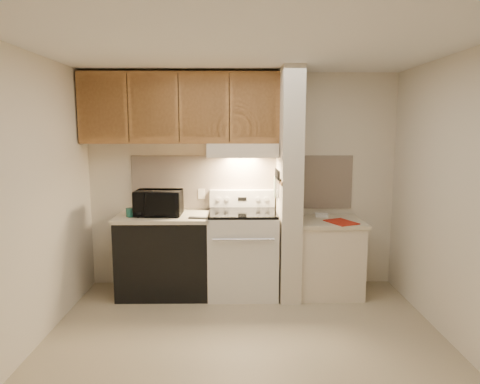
{
  "coord_description": "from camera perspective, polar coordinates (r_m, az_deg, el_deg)",
  "views": [
    {
      "loc": [
        -0.09,
        -3.52,
        1.86
      ],
      "look_at": [
        -0.04,
        0.75,
        1.23
      ],
      "focal_mm": 32.0,
      "sensor_mm": 36.0,
      "label": 1
    }
  ],
  "objects": [
    {
      "name": "left_countertop",
      "position": [
        4.85,
        -10.12,
        -3.25
      ],
      "size": [
        1.04,
        0.67,
        0.04
      ],
      "primitive_type": "cube",
      "color": "beige",
      "rests_on": "dishwasher_front"
    },
    {
      "name": "ceiling",
      "position": [
        3.58,
        0.76,
        18.74
      ],
      "size": [
        3.6,
        3.6,
        0.0
      ],
      "primitive_type": "plane",
      "rotation": [
        3.14,
        0.0,
        0.0
      ],
      "color": "white",
      "rests_on": "wall_back"
    },
    {
      "name": "dishwasher_front",
      "position": [
        4.96,
        -9.98,
        -8.41
      ],
      "size": [
        1.0,
        0.63,
        0.87
      ],
      "primitive_type": "cube",
      "color": "black",
      "rests_on": "floor"
    },
    {
      "name": "floor",
      "position": [
        3.98,
        0.69,
        -19.43
      ],
      "size": [
        3.6,
        3.6,
        0.0
      ],
      "primitive_type": "plane",
      "color": "tan",
      "rests_on": "ground"
    },
    {
      "name": "range_knob_left_outer",
      "position": [
        4.98,
        -2.91,
        -0.94
      ],
      "size": [
        0.05,
        0.02,
        0.05
      ],
      "primitive_type": "cylinder",
      "rotation": [
        1.57,
        0.0,
        0.0
      ],
      "color": "silver",
      "rests_on": "range_backguard"
    },
    {
      "name": "wall_right",
      "position": [
        4.04,
        27.18,
        -1.19
      ],
      "size": [
        0.02,
        3.0,
        2.5
      ],
      "primitive_type": "cube",
      "color": "beige",
      "rests_on": "floor"
    },
    {
      "name": "wall_back",
      "position": [
        5.06,
        0.29,
        1.49
      ],
      "size": [
        3.6,
        2.5,
        0.02
      ],
      "primitive_type": "cube",
      "rotation": [
        1.57,
        0.0,
        0.0
      ],
      "color": "beige",
      "rests_on": "floor"
    },
    {
      "name": "knife_handle_e",
      "position": [
        4.84,
        4.8,
        2.58
      ],
      "size": [
        0.02,
        0.02,
        0.1
      ],
      "primitive_type": "cylinder",
      "color": "black",
      "rests_on": "knife_strip"
    },
    {
      "name": "oven_mitt",
      "position": [
        4.9,
        4.75,
        0.73
      ],
      "size": [
        0.03,
        0.1,
        0.24
      ],
      "primitive_type": "cube",
      "color": "gray",
      "rests_on": "partition_pillar"
    },
    {
      "name": "range_knob_left_inner",
      "position": [
        4.98,
        -1.76,
        -0.94
      ],
      "size": [
        0.05,
        0.02,
        0.05
      ],
      "primitive_type": "cylinder",
      "rotation": [
        1.57,
        0.0,
        0.0
      ],
      "color": "silver",
      "rests_on": "range_backguard"
    },
    {
      "name": "spoon_rest",
      "position": [
        4.6,
        -5.6,
        -3.45
      ],
      "size": [
        0.21,
        0.1,
        0.01
      ],
      "primitive_type": "cube",
      "rotation": [
        0.0,
        0.0,
        -0.18
      ],
      "color": "black",
      "rests_on": "left_countertop"
    },
    {
      "name": "range_display",
      "position": [
        4.98,
        0.31,
        -0.93
      ],
      "size": [
        0.1,
        0.01,
        0.04
      ],
      "primitive_type": "cube",
      "color": "black",
      "rests_on": "range_backguard"
    },
    {
      "name": "knife_blade_d",
      "position": [
        4.77,
        4.88,
        0.68
      ],
      "size": [
        0.01,
        0.04,
        0.16
      ],
      "primitive_type": "cube",
      "color": "silver",
      "rests_on": "knife_strip"
    },
    {
      "name": "range_knob_right_inner",
      "position": [
        4.99,
        2.38,
        -0.93
      ],
      "size": [
        0.05,
        0.02,
        0.05
      ],
      "primitive_type": "cylinder",
      "rotation": [
        1.57,
        0.0,
        0.0
      ],
      "color": "silver",
      "rests_on": "range_backguard"
    },
    {
      "name": "partition_pillar",
      "position": [
        4.75,
        6.53,
        0.98
      ],
      "size": [
        0.22,
        0.7,
        2.5
      ],
      "primitive_type": "cube",
      "color": "beige",
      "rests_on": "floor"
    },
    {
      "name": "range_backguard",
      "position": [
        5.02,
        0.3,
        -0.85
      ],
      "size": [
        0.76,
        0.08,
        0.2
      ],
      "primitive_type": "cube",
      "color": "silver",
      "rests_on": "range_body"
    },
    {
      "name": "knife_strip",
      "position": [
        4.67,
        5.14,
        1.76
      ],
      "size": [
        0.02,
        0.42,
        0.04
      ],
      "primitive_type": "cube",
      "color": "black",
      "rests_on": "partition_pillar"
    },
    {
      "name": "range_hood",
      "position": [
        4.8,
        0.34,
        5.62
      ],
      "size": [
        0.78,
        0.44,
        0.15
      ],
      "primitive_type": "cube",
      "color": "beige",
      "rests_on": "upper_cabinets"
    },
    {
      "name": "oven_handle",
      "position": [
        4.47,
        0.45,
        -6.36
      ],
      "size": [
        0.65,
        0.02,
        0.02
      ],
      "primitive_type": "cylinder",
      "rotation": [
        0.0,
        1.57,
        0.0
      ],
      "color": "silver",
      "rests_on": "range_body"
    },
    {
      "name": "cab_gap_b",
      "position": [
        4.73,
        -8.18,
        11.07
      ],
      "size": [
        0.01,
        0.01,
        0.73
      ],
      "primitive_type": "cube",
      "color": "black",
      "rests_on": "upper_cabinets"
    },
    {
      "name": "cab_gap_c",
      "position": [
        4.69,
        -1.43,
        11.17
      ],
      "size": [
        0.01,
        0.01,
        0.73
      ],
      "primitive_type": "cube",
      "color": "black",
      "rests_on": "upper_cabinets"
    },
    {
      "name": "cab_door_a",
      "position": [
        4.9,
        -17.88,
        10.66
      ],
      "size": [
        0.46,
        0.01,
        0.63
      ],
      "primitive_type": "cube",
      "color": "#9A6634",
      "rests_on": "upper_cabinets"
    },
    {
      "name": "pillar_trim",
      "position": [
        4.73,
        5.15,
        1.59
      ],
      "size": [
        0.01,
        0.7,
        0.04
      ],
      "primitive_type": "cube",
      "color": "#9A6634",
      "rests_on": "partition_pillar"
    },
    {
      "name": "knife_handle_c",
      "position": [
        4.67,
        5.0,
        2.37
      ],
      "size": [
        0.02,
        0.02,
        0.1
      ],
      "primitive_type": "cylinder",
      "color": "black",
      "rests_on": "knife_strip"
    },
    {
      "name": "knife_blade_b",
      "position": [
        4.6,
        5.08,
        0.27
      ],
      "size": [
        0.01,
        0.04,
        0.18
      ],
      "primitive_type": "cube",
      "color": "silver",
      "rests_on": "knife_strip"
    },
    {
      "name": "range_body",
      "position": [
        4.88,
        0.36,
        -8.25
      ],
      "size": [
        0.76,
        0.65,
        0.92
      ],
      "primitive_type": "cube",
      "color": "silver",
      "rests_on": "floor"
    },
    {
      "name": "upper_cabinets",
      "position": [
        4.89,
        -7.94,
        10.98
      ],
      "size": [
        2.18,
        0.33,
        0.77
      ],
      "primitive_type": "cube",
      "color": "#9A6634",
      "rests_on": "wall_back"
    },
    {
      "name": "cab_door_b",
      "position": [
        4.77,
        -11.49,
        10.96
      ],
      "size": [
        0.46,
        0.01,
        0.63
      ],
      "primitive_type": "cube",
      "color": "#9A6634",
      "rests_on": "upper_cabinets"
    },
    {
      "name": "knife_blade_c",
      "position": [
        4.7,
        4.97,
        0.31
      ],
      "size": [
        0.01,
        0.04,
        0.2
      ],
      "primitive_type": "cube",
      "color": "silver",
      "rests_on": "knife_strip"
    },
    {
      "name": "white_box",
      "position": [
        5.05,
        10.83,
        -3.05
      ],
      "size": [
        0.15,
        0.11,
        0.04
      ],
      "primitive_type": "cube",
      "rotation": [
        0.0,
        0.0,
        -0.12
      ],
      "color": "white",
      "rests_on": "right_countertop"
    },
    {
      "name": "cab_door_d",
      "position": [
        4.69,
        1.96,
        11.17
      ],
      "size": [
        0.46,
        0.01,
        0.63
      ],
      "primitive_type": "cube",
      "color": "#9A6634",
      "rests_on": "upper_cabinets"
    },
    {
      "name": "wall_left",
      "position": [
        3.96,
        -26.32,
        -1.31
      ],
      "size": [
        0.02,
        3.0,
        2.5
      ],
      "primitive_type": "cube",
      "color": "beige",
      "rests_on": "floor"
    },
    {
      "name": "outlet",
      "position": [
        5.07,
        -5.14,
        -0.24
      ],
      "size": [
        0.08,
        0.01,
        0.12
      ],
      "primitive_type": "cube",
      "color": "beige",
      "rests_on": "backsplash"
    },
    {
      "name": "knife_blade_e",
      "position": [
        4.86,
        4.78,
        0.7
      ],
      "size": [
        0.01,
        0.04,
        0.18
      ],
      "primitive_type": "cube",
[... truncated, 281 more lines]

